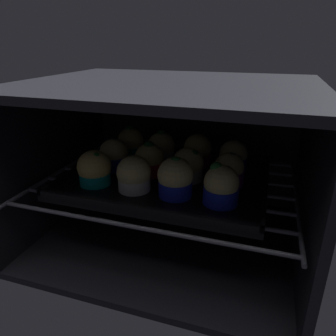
{
  "coord_description": "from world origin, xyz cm",
  "views": [
    {
      "loc": [
        19.76,
        -38.93,
        43.17
      ],
      "look_at": [
        0.0,
        22.0,
        17.09
      ],
      "focal_mm": 33.69,
      "sensor_mm": 36.0,
      "label": 1
    }
  ],
  "objects_px": {
    "muffin_row0_col1": "(134,175)",
    "muffin_row2_col2": "(198,151)",
    "muffin_row1_col3": "(229,170)",
    "muffin_row2_col3": "(233,157)",
    "muffin_row1_col1": "(149,161)",
    "muffin_row0_col3": "(221,186)",
    "muffin_row1_col2": "(188,166)",
    "baking_tray": "(168,178)",
    "muffin_row0_col2": "(175,178)",
    "muffin_row2_col0": "(131,144)",
    "muffin_row1_col0": "(114,156)",
    "muffin_row2_col1": "(161,148)",
    "muffin_row0_col0": "(95,169)"
  },
  "relations": [
    {
      "from": "muffin_row0_col2",
      "to": "muffin_row1_col2",
      "type": "height_order",
      "value": "muffin_row0_col2"
    },
    {
      "from": "muffin_row2_col0",
      "to": "muffin_row2_col1",
      "type": "distance_m",
      "value": 0.08
    },
    {
      "from": "muffin_row0_col0",
      "to": "muffin_row1_col1",
      "type": "xyz_separation_m",
      "value": [
        0.09,
        0.08,
        0.0
      ]
    },
    {
      "from": "muffin_row1_col3",
      "to": "muffin_row2_col3",
      "type": "height_order",
      "value": "same"
    },
    {
      "from": "muffin_row0_col0",
      "to": "muffin_row2_col1",
      "type": "bearing_deg",
      "value": 63.24
    },
    {
      "from": "muffin_row2_col2",
      "to": "baking_tray",
      "type": "bearing_deg",
      "value": -118.12
    },
    {
      "from": "baking_tray",
      "to": "muffin_row1_col0",
      "type": "height_order",
      "value": "muffin_row1_col0"
    },
    {
      "from": "baking_tray",
      "to": "muffin_row0_col3",
      "type": "height_order",
      "value": "muffin_row0_col3"
    },
    {
      "from": "muffin_row0_col2",
      "to": "muffin_row1_col3",
      "type": "relative_size",
      "value": 1.16
    },
    {
      "from": "muffin_row0_col1",
      "to": "muffin_row2_col0",
      "type": "bearing_deg",
      "value": 116.09
    },
    {
      "from": "muffin_row0_col1",
      "to": "muffin_row2_col3",
      "type": "relative_size",
      "value": 1.03
    },
    {
      "from": "muffin_row0_col0",
      "to": "muffin_row0_col3",
      "type": "xyz_separation_m",
      "value": [
        0.26,
        -0.0,
        0.0
      ]
    },
    {
      "from": "muffin_row0_col2",
      "to": "muffin_row2_col1",
      "type": "relative_size",
      "value": 1.02
    },
    {
      "from": "muffin_row0_col1",
      "to": "muffin_row2_col1",
      "type": "height_order",
      "value": "muffin_row2_col1"
    },
    {
      "from": "baking_tray",
      "to": "muffin_row2_col0",
      "type": "bearing_deg",
      "value": 145.74
    },
    {
      "from": "muffin_row1_col3",
      "to": "muffin_row1_col1",
      "type": "bearing_deg",
      "value": -179.74
    },
    {
      "from": "muffin_row1_col3",
      "to": "muffin_row1_col2",
      "type": "bearing_deg",
      "value": -178.9
    },
    {
      "from": "muffin_row0_col3",
      "to": "muffin_row2_col2",
      "type": "bearing_deg",
      "value": 115.62
    },
    {
      "from": "muffin_row2_col0",
      "to": "muffin_row0_col2",
      "type": "bearing_deg",
      "value": -45.38
    },
    {
      "from": "muffin_row1_col2",
      "to": "muffin_row2_col0",
      "type": "distance_m",
      "value": 0.2
    },
    {
      "from": "baking_tray",
      "to": "muffin_row0_col0",
      "type": "height_order",
      "value": "muffin_row0_col0"
    },
    {
      "from": "muffin_row1_col1",
      "to": "muffin_row2_col2",
      "type": "xyz_separation_m",
      "value": [
        0.09,
        0.09,
        0.0
      ]
    },
    {
      "from": "baking_tray",
      "to": "muffin_row0_col0",
      "type": "bearing_deg",
      "value": -147.19
    },
    {
      "from": "muffin_row0_col3",
      "to": "muffin_row2_col3",
      "type": "relative_size",
      "value": 1.13
    },
    {
      "from": "baking_tray",
      "to": "muffin_row0_col2",
      "type": "bearing_deg",
      "value": -63.55
    },
    {
      "from": "muffin_row1_col2",
      "to": "muffin_row2_col3",
      "type": "distance_m",
      "value": 0.12
    },
    {
      "from": "baking_tray",
      "to": "muffin_row2_col0",
      "type": "xyz_separation_m",
      "value": [
        -0.13,
        0.09,
        0.04
      ]
    },
    {
      "from": "muffin_row1_col2",
      "to": "muffin_row2_col1",
      "type": "height_order",
      "value": "muffin_row2_col1"
    },
    {
      "from": "muffin_row0_col0",
      "to": "muffin_row1_col3",
      "type": "height_order",
      "value": "muffin_row0_col0"
    },
    {
      "from": "muffin_row1_col0",
      "to": "muffin_row1_col1",
      "type": "xyz_separation_m",
      "value": [
        0.09,
        -0.01,
        0.0
      ]
    },
    {
      "from": "muffin_row2_col1",
      "to": "muffin_row1_col1",
      "type": "bearing_deg",
      "value": -88.06
    },
    {
      "from": "muffin_row2_col0",
      "to": "muffin_row0_col0",
      "type": "bearing_deg",
      "value": -91.45
    },
    {
      "from": "muffin_row0_col3",
      "to": "muffin_row2_col0",
      "type": "height_order",
      "value": "muffin_row2_col0"
    },
    {
      "from": "muffin_row2_col0",
      "to": "muffin_row1_col2",
      "type": "bearing_deg",
      "value": -27.56
    },
    {
      "from": "muffin_row0_col1",
      "to": "muffin_row2_col2",
      "type": "relative_size",
      "value": 0.94
    },
    {
      "from": "muffin_row2_col2",
      "to": "muffin_row2_col3",
      "type": "height_order",
      "value": "muffin_row2_col2"
    },
    {
      "from": "muffin_row1_col2",
      "to": "muffin_row1_col3",
      "type": "relative_size",
      "value": 1.03
    },
    {
      "from": "muffin_row1_col2",
      "to": "muffin_row1_col3",
      "type": "bearing_deg",
      "value": 1.1
    },
    {
      "from": "muffin_row0_col3",
      "to": "muffin_row1_col2",
      "type": "bearing_deg",
      "value": 134.74
    },
    {
      "from": "muffin_row2_col2",
      "to": "muffin_row0_col3",
      "type": "bearing_deg",
      "value": -64.38
    },
    {
      "from": "muffin_row2_col2",
      "to": "muffin_row2_col3",
      "type": "bearing_deg",
      "value": -2.04
    },
    {
      "from": "baking_tray",
      "to": "muffin_row1_col1",
      "type": "xyz_separation_m",
      "value": [
        -0.04,
        -0.0,
        0.04
      ]
    },
    {
      "from": "muffin_row1_col2",
      "to": "muffin_row0_col2",
      "type": "bearing_deg",
      "value": -92.22
    },
    {
      "from": "muffin_row0_col2",
      "to": "muffin_row2_col2",
      "type": "bearing_deg",
      "value": 88.82
    },
    {
      "from": "muffin_row1_col1",
      "to": "muffin_row2_col3",
      "type": "height_order",
      "value": "muffin_row1_col1"
    },
    {
      "from": "muffin_row2_col0",
      "to": "muffin_row0_col1",
      "type": "bearing_deg",
      "value": -63.91
    },
    {
      "from": "muffin_row1_col2",
      "to": "muffin_row2_col1",
      "type": "distance_m",
      "value": 0.13
    },
    {
      "from": "baking_tray",
      "to": "muffin_row0_col3",
      "type": "xyz_separation_m",
      "value": [
        0.13,
        -0.09,
        0.04
      ]
    },
    {
      "from": "muffin_row0_col3",
      "to": "muffin_row0_col2",
      "type": "bearing_deg",
      "value": 178.12
    },
    {
      "from": "baking_tray",
      "to": "muffin_row1_col3",
      "type": "xyz_separation_m",
      "value": [
        0.13,
        -0.0,
        0.04
      ]
    }
  ]
}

